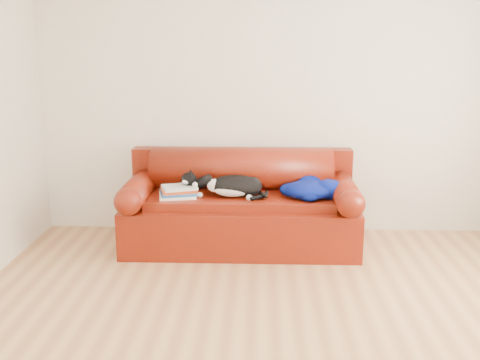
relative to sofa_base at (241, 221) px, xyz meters
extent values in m
plane|color=#925F3A|center=(0.28, -1.49, -0.24)|extent=(4.50, 4.50, 0.00)
cube|color=beige|center=(0.28, 0.51, 1.06)|extent=(4.50, 0.02, 2.60)
cube|color=beige|center=(0.28, -3.49, 1.06)|extent=(4.50, 0.02, 2.60)
cube|color=#410207|center=(0.00, 0.01, -0.03)|extent=(2.10, 0.90, 0.42)
cube|color=#410207|center=(0.00, -0.04, 0.21)|extent=(1.66, 0.62, 0.10)
cylinder|color=black|center=(-0.93, -0.32, -0.21)|extent=(0.06, 0.06, 0.05)
cylinder|color=black|center=(0.93, -0.32, -0.21)|extent=(0.06, 0.06, 0.05)
cylinder|color=black|center=(-0.93, 0.34, -0.21)|extent=(0.06, 0.06, 0.05)
cylinder|color=black|center=(0.93, 0.34, -0.21)|extent=(0.06, 0.06, 0.05)
cube|color=#410207|center=(0.00, 0.37, 0.19)|extent=(2.10, 0.18, 0.85)
cylinder|color=#410207|center=(0.00, 0.26, 0.44)|extent=(1.70, 0.40, 0.40)
cylinder|color=#410207|center=(-0.93, 0.01, 0.30)|extent=(0.24, 0.88, 0.24)
sphere|color=#410207|center=(-0.93, -0.43, 0.30)|extent=(0.24, 0.24, 0.24)
cylinder|color=#410207|center=(0.93, 0.01, 0.30)|extent=(0.24, 0.88, 0.24)
sphere|color=#410207|center=(0.93, -0.43, 0.30)|extent=(0.24, 0.24, 0.24)
cube|color=white|center=(-0.55, -0.12, 0.28)|extent=(0.36, 0.30, 0.02)
cube|color=white|center=(-0.55, -0.12, 0.28)|extent=(0.34, 0.29, 0.02)
cube|color=#1B4D94|center=(-0.55, -0.12, 0.30)|extent=(0.36, 0.30, 0.02)
cube|color=white|center=(-0.55, -0.12, 0.30)|extent=(0.34, 0.29, 0.02)
cube|color=#A93613|center=(-0.55, -0.12, 0.33)|extent=(0.36, 0.31, 0.02)
cube|color=white|center=(-0.55, -0.12, 0.33)|extent=(0.34, 0.29, 0.02)
cube|color=silver|center=(-0.55, -0.12, 0.35)|extent=(0.35, 0.31, 0.02)
cube|color=white|center=(-0.55, -0.12, 0.35)|extent=(0.34, 0.29, 0.02)
ellipsoid|color=black|center=(-0.04, -0.09, 0.36)|extent=(0.48, 0.29, 0.19)
ellipsoid|color=silver|center=(-0.07, -0.14, 0.32)|extent=(0.33, 0.17, 0.12)
ellipsoid|color=silver|center=(-0.23, -0.10, 0.36)|extent=(0.14, 0.13, 0.12)
ellipsoid|color=black|center=(0.10, -0.08, 0.35)|extent=(0.20, 0.20, 0.16)
ellipsoid|color=black|center=(-0.35, -0.06, 0.42)|extent=(0.15, 0.14, 0.12)
ellipsoid|color=silver|center=(-0.37, -0.10, 0.41)|extent=(0.07, 0.06, 0.05)
sphere|color=#BF7272|center=(-0.38, -0.11, 0.41)|extent=(0.02, 0.02, 0.02)
cone|color=black|center=(-0.33, -0.10, 0.48)|extent=(0.06, 0.05, 0.06)
cone|color=black|center=(-0.33, -0.03, 0.48)|extent=(0.06, 0.05, 0.06)
cylinder|color=black|center=(0.20, -0.12, 0.29)|extent=(0.09, 0.17, 0.04)
sphere|color=silver|center=(-0.27, -0.12, 0.29)|extent=(0.04, 0.04, 0.04)
sphere|color=silver|center=(0.08, -0.21, 0.29)|extent=(0.04, 0.04, 0.04)
ellipsoid|color=#02024C|center=(0.62, -0.09, 0.34)|extent=(0.54, 0.51, 0.15)
ellipsoid|color=#02024C|center=(0.79, -0.10, 0.35)|extent=(0.33, 0.30, 0.17)
ellipsoid|color=#02024C|center=(0.49, -0.04, 0.32)|extent=(0.34, 0.37, 0.11)
ellipsoid|color=#02024C|center=(0.63, 0.06, 0.35)|extent=(0.27, 0.23, 0.17)
ellipsoid|color=#02024C|center=(0.60, -0.21, 0.32)|extent=(0.22, 0.23, 0.11)
ellipsoid|color=#B6BCC9|center=(0.71, -0.14, 0.36)|extent=(0.21, 0.12, 0.05)
camera|label=1|loc=(0.18, -4.92, 1.60)|focal=42.00mm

